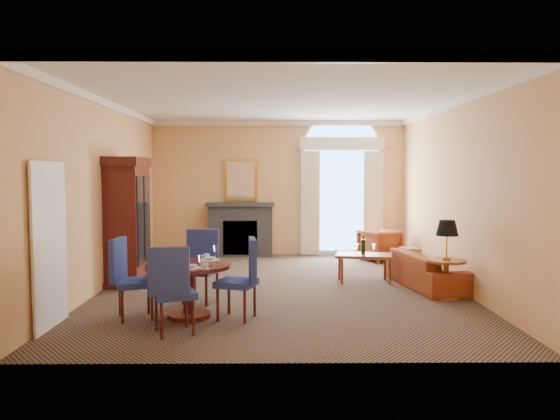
{
  "coord_description": "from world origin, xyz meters",
  "views": [
    {
      "loc": [
        -0.11,
        -9.29,
        1.98
      ],
      "look_at": [
        0.0,
        0.5,
        1.3
      ],
      "focal_mm": 35.0,
      "sensor_mm": 36.0,
      "label": 1
    }
  ],
  "objects_px": {
    "dining_table": "(189,278)",
    "coffee_table": "(364,256)",
    "armoire": "(127,223)",
    "side_table": "(447,250)",
    "armchair": "(379,245)",
    "sofa": "(428,270)"
  },
  "relations": [
    {
      "from": "armchair",
      "to": "dining_table",
      "type": "bearing_deg",
      "value": 24.85
    },
    {
      "from": "dining_table",
      "to": "armoire",
      "type": "bearing_deg",
      "value": 121.89
    },
    {
      "from": "armoire",
      "to": "dining_table",
      "type": "xyz_separation_m",
      "value": [
        1.45,
        -2.33,
        -0.54
      ]
    },
    {
      "from": "sofa",
      "to": "side_table",
      "type": "relative_size",
      "value": 1.67
    },
    {
      "from": "dining_table",
      "to": "coffee_table",
      "type": "xyz_separation_m",
      "value": [
        2.79,
        2.38,
        -0.08
      ]
    },
    {
      "from": "armoire",
      "to": "sofa",
      "type": "xyz_separation_m",
      "value": [
        5.27,
        -0.39,
        -0.79
      ]
    },
    {
      "from": "armoire",
      "to": "armchair",
      "type": "height_order",
      "value": "armoire"
    },
    {
      "from": "dining_table",
      "to": "sofa",
      "type": "distance_m",
      "value": 4.29
    },
    {
      "from": "sofa",
      "to": "armchair",
      "type": "bearing_deg",
      "value": -3.01
    },
    {
      "from": "coffee_table",
      "to": "side_table",
      "type": "bearing_deg",
      "value": -38.54
    },
    {
      "from": "armchair",
      "to": "coffee_table",
      "type": "xyz_separation_m",
      "value": [
        -0.73,
        -2.35,
        0.12
      ]
    },
    {
      "from": "sofa",
      "to": "armoire",
      "type": "bearing_deg",
      "value": 76.69
    },
    {
      "from": "armoire",
      "to": "coffee_table",
      "type": "bearing_deg",
      "value": 0.71
    },
    {
      "from": "sofa",
      "to": "coffee_table",
      "type": "bearing_deg",
      "value": 57.9
    },
    {
      "from": "side_table",
      "to": "dining_table",
      "type": "bearing_deg",
      "value": -164.11
    },
    {
      "from": "armchair",
      "to": "coffee_table",
      "type": "relative_size",
      "value": 0.71
    },
    {
      "from": "dining_table",
      "to": "side_table",
      "type": "relative_size",
      "value": 0.97
    },
    {
      "from": "dining_table",
      "to": "coffee_table",
      "type": "bearing_deg",
      "value": 40.52
    },
    {
      "from": "armoire",
      "to": "armchair",
      "type": "distance_m",
      "value": 5.57
    },
    {
      "from": "sofa",
      "to": "side_table",
      "type": "distance_m",
      "value": 0.97
    },
    {
      "from": "dining_table",
      "to": "side_table",
      "type": "height_order",
      "value": "side_table"
    },
    {
      "from": "armchair",
      "to": "side_table",
      "type": "bearing_deg",
      "value": 66.99
    }
  ]
}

